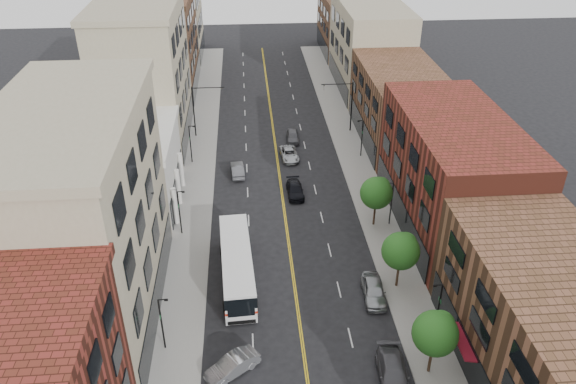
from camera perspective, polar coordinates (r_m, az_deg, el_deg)
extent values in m
cube|color=gray|center=(68.99, -9.15, 1.10)|extent=(4.00, 110.00, 0.15)
cube|color=gray|center=(70.07, 7.36, 1.75)|extent=(4.00, 110.00, 0.15)
cube|color=gray|center=(47.16, -20.13, -3.08)|extent=(10.00, 22.00, 18.00)
cube|color=silver|center=(64.68, -15.83, 2.10)|extent=(10.00, 14.00, 8.00)
cube|color=gray|center=(78.09, -14.35, 11.33)|extent=(10.00, 20.00, 18.00)
cube|color=brown|center=(97.40, -12.59, 14.43)|extent=(10.00, 20.00, 15.00)
cube|color=gray|center=(114.14, -11.70, 18.18)|extent=(10.00, 16.00, 20.00)
cube|color=brown|center=(43.35, 26.56, -15.01)|extent=(10.00, 26.00, 10.00)
cube|color=#582217|center=(59.92, 16.31, 1.81)|extent=(10.00, 22.00, 12.00)
cube|color=brown|center=(78.35, 11.28, 8.63)|extent=(10.00, 20.00, 10.00)
cube|color=gray|center=(96.97, 8.26, 14.46)|extent=(10.00, 22.00, 14.00)
cube|color=brown|center=(116.27, 6.13, 16.56)|extent=(10.00, 18.00, 11.00)
cylinder|color=black|center=(45.32, 14.27, -16.12)|extent=(0.22, 0.22, 2.50)
sphere|color=#215518|center=(43.47, 14.72, -13.73)|extent=(3.40, 3.40, 3.40)
sphere|color=#215518|center=(43.54, 15.29, -12.81)|extent=(2.04, 2.04, 2.04)
cylinder|color=black|center=(52.26, 11.08, -8.23)|extent=(0.22, 0.22, 2.50)
sphere|color=#215518|center=(50.66, 11.37, -5.90)|extent=(3.40, 3.40, 3.40)
sphere|color=#215518|center=(50.80, 11.86, -5.13)|extent=(2.04, 2.04, 2.04)
cylinder|color=black|center=(60.06, 8.76, -2.26)|extent=(0.22, 0.22, 2.50)
sphere|color=#215518|center=(58.68, 8.96, -0.10)|extent=(3.40, 3.40, 3.40)
sphere|color=#215518|center=(58.87, 9.39, 0.55)|extent=(2.04, 2.04, 2.04)
cylinder|color=black|center=(45.86, -12.70, -12.97)|extent=(0.14, 0.14, 5.00)
cylinder|color=black|center=(44.14, -12.62, -10.62)|extent=(0.70, 0.10, 0.10)
cube|color=black|center=(44.13, -12.28, -10.66)|extent=(0.28, 0.14, 0.14)
cube|color=#19592D|center=(45.25, -12.83, -12.15)|extent=(0.04, 0.55, 0.35)
cylinder|color=black|center=(58.39, -10.96, -2.08)|extent=(0.14, 0.14, 5.00)
cylinder|color=black|center=(57.05, -10.86, 0.04)|extent=(0.70, 0.10, 0.10)
cube|color=black|center=(57.05, -10.60, 0.01)|extent=(0.28, 0.14, 0.14)
cube|color=#19592D|center=(57.92, -11.05, -1.33)|extent=(0.04, 0.55, 0.35)
cylinder|color=black|center=(72.31, -9.88, 4.80)|extent=(0.14, 0.14, 5.00)
cylinder|color=black|center=(71.23, -9.78, 6.62)|extent=(0.70, 0.10, 0.10)
cube|color=black|center=(71.23, -9.57, 6.59)|extent=(0.28, 0.14, 0.14)
cube|color=#19592D|center=(71.93, -9.94, 5.44)|extent=(0.04, 0.55, 0.35)
cylinder|color=black|center=(47.63, 15.03, -11.38)|extent=(0.14, 0.14, 5.00)
cylinder|color=black|center=(45.92, 15.03, -9.11)|extent=(0.70, 0.10, 0.10)
cube|color=black|center=(45.87, 14.72, -9.18)|extent=(0.28, 0.14, 0.14)
cube|color=#19592D|center=(47.04, 15.18, -10.57)|extent=(0.04, 0.55, 0.35)
cylinder|color=black|center=(59.79, 10.44, -1.18)|extent=(0.14, 0.14, 5.00)
cylinder|color=black|center=(58.44, 10.34, 0.89)|extent=(0.70, 0.10, 0.10)
cube|color=black|center=(58.40, 10.10, 0.84)|extent=(0.28, 0.14, 0.14)
cube|color=#19592D|center=(59.33, 10.52, -0.44)|extent=(0.04, 0.55, 0.35)
cylinder|color=black|center=(73.44, 7.52, 5.43)|extent=(0.14, 0.14, 5.00)
cylinder|color=black|center=(72.35, 7.38, 7.21)|extent=(0.70, 0.10, 0.10)
cube|color=black|center=(72.32, 7.18, 7.17)|extent=(0.28, 0.14, 0.14)
cube|color=#19592D|center=(73.07, 7.57, 6.06)|extent=(0.04, 0.55, 0.35)
cylinder|color=black|center=(79.14, -9.55, 8.05)|extent=(0.18, 0.18, 7.20)
cylinder|color=black|center=(77.73, -8.13, 10.44)|extent=(4.40, 0.12, 0.12)
imported|color=black|center=(77.78, -6.76, 10.24)|extent=(0.15, 0.18, 0.90)
cylinder|color=black|center=(80.18, 6.47, 8.59)|extent=(0.18, 0.18, 7.20)
cylinder|color=black|center=(78.58, 5.01, 10.86)|extent=(4.40, 0.12, 0.12)
imported|color=black|center=(78.45, 3.68, 10.57)|extent=(0.15, 0.18, 0.90)
cube|color=white|center=(52.14, -5.21, -7.38)|extent=(3.36, 12.47, 2.98)
cube|color=black|center=(51.69, -5.25, -6.75)|extent=(3.40, 12.51, 1.08)
cube|color=red|center=(52.33, -5.20, -7.64)|extent=(3.40, 12.51, 0.23)
cube|color=black|center=(47.24, -4.79, -11.74)|extent=(2.26, 0.19, 1.65)
cylinder|color=black|center=(49.76, -6.46, -11.49)|extent=(0.34, 1.00, 0.99)
cylinder|color=black|center=(49.80, -3.28, -11.26)|extent=(0.34, 1.00, 0.99)
cylinder|color=black|center=(56.13, -6.78, -5.86)|extent=(0.34, 1.00, 0.99)
cylinder|color=black|center=(56.17, -4.01, -5.66)|extent=(0.34, 1.00, 0.99)
imported|color=#ADB0B5|center=(44.71, -5.66, -17.15)|extent=(4.47, 3.77, 1.44)
imported|color=#47464B|center=(44.55, 10.64, -17.76)|extent=(2.67, 5.64, 1.59)
imported|color=#999DA0|center=(51.11, 8.71, -9.86)|extent=(2.18, 4.85, 1.62)
imported|color=#525357|center=(69.61, -5.15, 2.28)|extent=(1.82, 4.41, 1.42)
imported|color=black|center=(65.15, 0.71, 0.21)|extent=(1.99, 4.57, 1.31)
imported|color=#ADB0B5|center=(73.22, 0.12, 3.88)|extent=(2.56, 4.87, 1.31)
imported|color=#505055|center=(77.99, 0.49, 5.69)|extent=(1.83, 4.21, 1.41)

